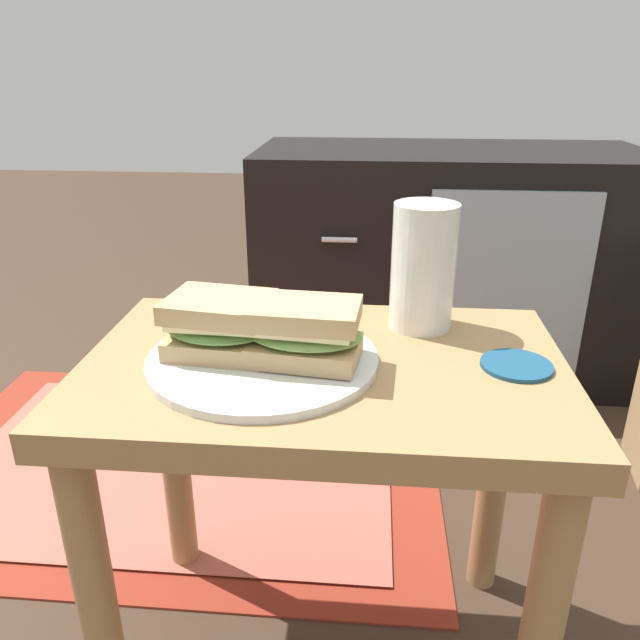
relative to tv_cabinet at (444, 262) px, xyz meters
name	(u,v)px	position (x,y,z in m)	size (l,w,h in m)	color
side_table	(324,427)	(-0.24, -0.95, 0.08)	(0.56, 0.36, 0.46)	#A37A4C
tv_cabinet	(444,262)	(0.00, 0.00, 0.00)	(0.96, 0.46, 0.58)	black
area_rug	(179,462)	(-0.58, -0.54, -0.29)	(1.07, 0.74, 0.01)	maroon
plate	(263,359)	(-0.31, -0.96, 0.17)	(0.26, 0.26, 0.01)	silver
sandwich_front	(220,325)	(-0.36, -0.95, 0.21)	(0.13, 0.11, 0.07)	tan
sandwich_back	(305,332)	(-0.26, -0.97, 0.21)	(0.14, 0.10, 0.07)	tan
beer_glass	(423,269)	(-0.13, -0.84, 0.25)	(0.08, 0.08, 0.16)	silver
coaster	(516,363)	(-0.02, -0.94, 0.17)	(0.08, 0.08, 0.01)	navy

